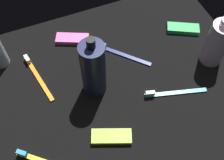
# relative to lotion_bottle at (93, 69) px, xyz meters

# --- Properties ---
(ground_plane) EXTENTS (0.84, 0.64, 0.01)m
(ground_plane) POSITION_rel_lotion_bottle_xyz_m (0.05, -0.01, -0.10)
(ground_plane) COLOR black
(lotion_bottle) EXTENTS (0.07, 0.07, 0.21)m
(lotion_bottle) POSITION_rel_lotion_bottle_xyz_m (0.00, 0.00, 0.00)
(lotion_bottle) COLOR #1A1E41
(lotion_bottle) RESTS_ON ground_plane
(bodywash_bottle) EXTENTS (0.07, 0.07, 0.17)m
(bodywash_bottle) POSITION_rel_lotion_bottle_xyz_m (0.36, -0.04, -0.02)
(bodywash_bottle) COLOR silver
(bodywash_bottle) RESTS_ON ground_plane
(toothbrush_navy) EXTENTS (0.13, 0.14, 0.02)m
(toothbrush_navy) POSITION_rel_lotion_bottle_xyz_m (0.12, 0.08, -0.09)
(toothbrush_navy) COLOR navy
(toothbrush_navy) RESTS_ON ground_plane
(toothbrush_teal) EXTENTS (0.18, 0.06, 0.02)m
(toothbrush_teal) POSITION_rel_lotion_bottle_xyz_m (0.20, -0.10, -0.09)
(toothbrush_teal) COLOR teal
(toothbrush_teal) RESTS_ON ground_plane
(toothbrush_orange) EXTENTS (0.05, 0.18, 0.02)m
(toothbrush_orange) POSITION_rel_lotion_bottle_xyz_m (-0.15, 0.10, -0.09)
(toothbrush_orange) COLOR orange
(toothbrush_orange) RESTS_ON ground_plane
(snack_bar_pink) EXTENTS (0.11, 0.08, 0.01)m
(snack_bar_pink) POSITION_rel_lotion_bottle_xyz_m (-0.01, 0.19, -0.09)
(snack_bar_pink) COLOR #E55999
(snack_bar_pink) RESTS_ON ground_plane
(snack_bar_lime) EXTENTS (0.11, 0.08, 0.01)m
(snack_bar_lime) POSITION_rel_lotion_bottle_xyz_m (-0.01, -0.16, -0.09)
(snack_bar_lime) COLOR #8CD133
(snack_bar_lime) RESTS_ON ground_plane
(snack_bar_green) EXTENTS (0.11, 0.08, 0.01)m
(snack_bar_green) POSITION_rel_lotion_bottle_xyz_m (0.35, 0.10, -0.09)
(snack_bar_green) COLOR green
(snack_bar_green) RESTS_ON ground_plane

